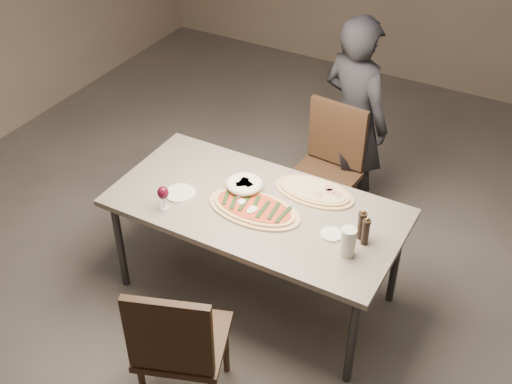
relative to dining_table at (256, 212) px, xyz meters
The scene contains 14 objects.
room 0.71m from the dining_table, ahead, with size 7.00×7.00×7.00m.
dining_table is the anchor object (origin of this frame).
zucchini_pizza 0.09m from the dining_table, 75.80° to the right, with size 0.60×0.33×0.05m.
ham_pizza 0.39m from the dining_table, 46.94° to the left, with size 0.53×0.29×0.04m.
bread_basket 0.18m from the dining_table, 148.46° to the left, with size 0.23×0.23×0.08m.
oil_dish 0.52m from the dining_table, ahead, with size 0.13×0.13×0.01m.
pepper_mill_left 0.72m from the dining_table, ahead, with size 0.05×0.05×0.19m.
pepper_mill_right 0.69m from the dining_table, ahead, with size 0.05×0.05×0.20m.
carafe 0.69m from the dining_table, 12.00° to the right, with size 0.09×0.09×0.18m.
wine_glass 0.58m from the dining_table, 147.91° to the right, with size 0.07×0.07×0.16m.
side_plate 0.49m from the dining_table, 164.20° to the right, with size 0.19×0.19×0.01m.
chair_near 1.00m from the dining_table, 85.33° to the right, with size 0.59×0.59×0.98m.
chair_far 0.92m from the dining_table, 83.98° to the left, with size 0.50×0.50×0.98m.
diner 1.18m from the dining_table, 81.88° to the left, with size 0.58×0.38×1.59m, color black.
Camera 1 is at (1.49, -2.69, 3.19)m, focal length 45.00 mm.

